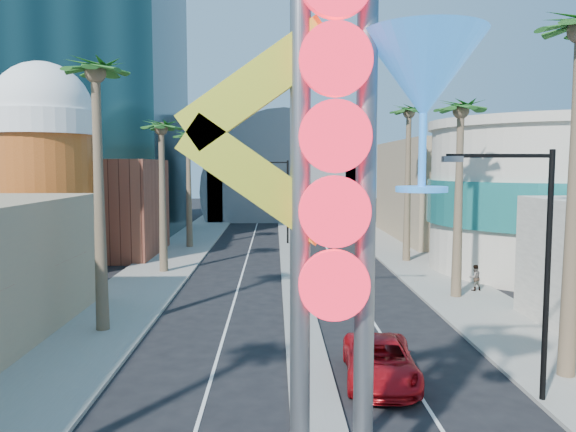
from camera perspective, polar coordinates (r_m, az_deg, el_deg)
name	(u,v)px	position (r m, az deg, el deg)	size (l,w,h in m)	color
sidewalk_west	(170,260)	(45.30, -11.89, -4.41)	(5.00, 100.00, 0.15)	gray
sidewalk_east	(409,259)	(45.82, 12.24, -4.31)	(5.00, 100.00, 0.15)	gray
median	(289,254)	(47.52, 0.14, -3.85)	(1.60, 84.00, 0.15)	gray
brick_filler_west	(98,208)	(49.31, -18.79, 0.79)	(10.00, 10.00, 8.00)	brown
filler_east	(443,190)	(59.53, 15.48, 2.54)	(10.00, 20.00, 10.00)	tan
beer_mug	(44,161)	(41.99, -23.52, 5.18)	(7.00, 7.00, 14.50)	#A94A16
turquoise_building	(548,198)	(43.48, 24.91, 1.69)	(16.60, 16.60, 10.60)	#B5AB99
canopy	(283,188)	(80.99, -0.50, 2.88)	(22.00, 16.00, 22.00)	slate
neon_sign	(372,175)	(12.06, 8.50, 4.16)	(6.53, 2.60, 12.55)	gray
streetlight_0	(309,216)	(29.10, 2.16, -0.04)	(3.79, 0.25, 8.00)	black
streetlight_1	(282,194)	(52.99, -0.62, 2.30)	(3.79, 0.25, 8.00)	black
streetlight_2	(533,252)	(18.90, 23.64, -3.42)	(3.45, 0.25, 8.00)	black
palm_1	(96,89)	(26.31, -18.94, 12.12)	(2.40, 2.40, 12.70)	brown
palm_2	(161,137)	(39.74, -12.75, 7.87)	(2.40, 2.40, 11.20)	brown
palm_3	(188,144)	(51.55, -10.11, 7.26)	(2.40, 2.40, 11.20)	brown
palm_6	(461,121)	(32.67, 17.13, 9.18)	(2.40, 2.40, 11.70)	brown
palm_7	(409,122)	(44.25, 12.18, 9.33)	(2.40, 2.40, 12.70)	brown
red_pickup	(380,361)	(20.43, 9.34, -14.32)	(2.39, 5.19, 1.44)	#B90E15
pedestrian_b	(475,278)	(35.06, 18.45, -5.96)	(0.74, 0.58, 1.53)	gray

